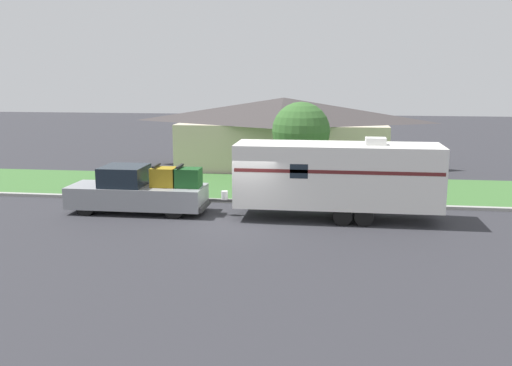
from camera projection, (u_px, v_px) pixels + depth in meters
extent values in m
plane|color=#2D2D33|center=(244.00, 224.00, 22.48)|extent=(120.00, 120.00, 0.00)
cube|color=#999993|center=(256.00, 202.00, 26.11)|extent=(80.00, 0.30, 0.14)
cube|color=#3D6B33|center=(266.00, 187.00, 29.67)|extent=(80.00, 7.00, 0.03)
cube|color=beige|center=(283.00, 144.00, 36.08)|extent=(12.62, 6.32, 2.85)
pyramid|color=#3D3838|center=(284.00, 110.00, 35.66)|extent=(13.63, 6.83, 1.51)
cube|color=#4C3828|center=(279.00, 157.00, 33.10)|extent=(1.00, 0.06, 2.10)
cylinder|color=black|center=(86.00, 205.00, 23.85)|extent=(0.88, 0.28, 0.88)
cylinder|color=black|center=(102.00, 196.00, 25.49)|extent=(0.88, 0.28, 0.88)
cylinder|color=black|center=(174.00, 208.00, 23.35)|extent=(0.88, 0.28, 0.88)
cylinder|color=black|center=(185.00, 199.00, 24.98)|extent=(0.88, 0.28, 0.88)
cube|color=gray|center=(111.00, 195.00, 24.51)|extent=(3.46, 2.04, 0.91)
cube|color=#19232D|center=(124.00, 176.00, 24.27)|extent=(1.80, 1.87, 0.84)
cube|color=gray|center=(177.00, 197.00, 24.13)|extent=(2.32, 2.04, 0.91)
cube|color=#333333|center=(205.00, 206.00, 24.04)|extent=(0.12, 1.83, 0.20)
cube|color=olive|center=(164.00, 177.00, 24.04)|extent=(1.07, 0.86, 0.80)
cube|color=black|center=(156.00, 166.00, 23.99)|extent=(0.10, 0.94, 0.08)
cube|color=#194C1E|center=(188.00, 178.00, 23.90)|extent=(1.07, 0.86, 0.80)
cube|color=black|center=(180.00, 166.00, 23.86)|extent=(0.10, 0.94, 0.08)
cylinder|color=black|center=(343.00, 216.00, 22.26)|extent=(0.74, 0.22, 0.74)
cylinder|color=black|center=(342.00, 204.00, 24.30)|extent=(0.74, 0.22, 0.74)
cylinder|color=black|center=(364.00, 217.00, 22.15)|extent=(0.74, 0.22, 0.74)
cylinder|color=black|center=(361.00, 205.00, 24.19)|extent=(0.74, 0.22, 0.74)
cube|color=silver|center=(337.00, 175.00, 23.03)|extent=(8.21, 2.37, 2.51)
cube|color=#5B1E1E|center=(337.00, 172.00, 21.81)|extent=(8.05, 0.01, 0.14)
cube|color=#383838|center=(223.00, 201.00, 23.88)|extent=(1.19, 0.12, 0.10)
cylinder|color=silver|center=(225.00, 195.00, 23.83)|extent=(0.28, 0.28, 0.36)
cube|color=silver|center=(376.00, 141.00, 22.57)|extent=(0.80, 0.68, 0.28)
cube|color=#19232D|center=(299.00, 171.00, 22.01)|extent=(0.70, 0.01, 0.56)
cylinder|color=brown|center=(159.00, 184.00, 27.76)|extent=(0.09, 0.09, 1.11)
cube|color=black|center=(158.00, 171.00, 27.63)|extent=(0.48, 0.20, 0.22)
cylinder|color=brown|center=(300.00, 171.00, 29.23)|extent=(0.24, 0.24, 1.88)
sphere|color=#38662D|center=(301.00, 131.00, 28.84)|extent=(2.95, 2.95, 2.95)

